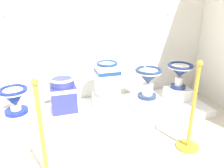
{
  "coord_description": "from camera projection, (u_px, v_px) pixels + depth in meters",
  "views": [
    {
      "loc": [
        1.08,
        -0.7,
        1.58
      ],
      "look_at": [
        1.91,
        1.99,
        0.5
      ],
      "focal_mm": 34.72,
      "sensor_mm": 36.0,
      "label": 1
    }
  ],
  "objects": [
    {
      "name": "display_platform",
      "position": [
        108.0,
        113.0,
        3.15
      ],
      "size": [
        2.98,
        1.0,
        0.11
      ],
      "primitive_type": "cube",
      "color": "white",
      "rests_on": "ground_plane"
    },
    {
      "name": "plinth_block_leftmost",
      "position": [
        18.0,
        117.0,
        2.81
      ],
      "size": [
        0.31,
        0.4,
        0.13
      ],
      "primitive_type": "cube",
      "color": "white",
      "rests_on": "display_platform"
    },
    {
      "name": "antique_toilet_leftmost",
      "position": [
        14.0,
        98.0,
        2.71
      ],
      "size": [
        0.35,
        0.35,
        0.34
      ],
      "color": "navy",
      "rests_on": "plinth_block_leftmost"
    },
    {
      "name": "plinth_block_squat_floral",
      "position": [
        65.0,
        114.0,
        2.87
      ],
      "size": [
        0.37,
        0.37,
        0.14
      ],
      "primitive_type": "cube",
      "color": "white",
      "rests_on": "display_platform"
    },
    {
      "name": "antique_toilet_squat_floral",
      "position": [
        63.0,
        93.0,
        2.76
      ],
      "size": [
        0.32,
        0.33,
        0.45
      ],
      "color": "#343B8F",
      "rests_on": "plinth_block_squat_floral"
    },
    {
      "name": "plinth_block_central_ornate",
      "position": [
        107.0,
        101.0,
        3.15
      ],
      "size": [
        0.39,
        0.3,
        0.22
      ],
      "primitive_type": "cube",
      "color": "white",
      "rests_on": "display_platform"
    },
    {
      "name": "antique_toilet_central_ornate",
      "position": [
        107.0,
        78.0,
        3.02
      ],
      "size": [
        0.31,
        0.32,
        0.48
      ],
      "color": "white",
      "rests_on": "plinth_block_central_ornate"
    },
    {
      "name": "plinth_block_broad_patterned",
      "position": [
        147.0,
        102.0,
        3.2
      ],
      "size": [
        0.38,
        0.34,
        0.16
      ],
      "primitive_type": "cube",
      "color": "white",
      "rests_on": "display_platform"
    },
    {
      "name": "antique_toilet_broad_patterned",
      "position": [
        148.0,
        78.0,
        3.06
      ],
      "size": [
        0.38,
        0.38,
        0.43
      ],
      "color": "navy",
      "rests_on": "plinth_block_broad_patterned"
    },
    {
      "name": "plinth_block_pale_glazed",
      "position": [
        177.0,
        94.0,
        3.44
      ],
      "size": [
        0.35,
        0.3,
        0.19
      ],
      "primitive_type": "cube",
      "color": "white",
      "rests_on": "display_platform"
    },
    {
      "name": "antique_toilet_pale_glazed",
      "position": [
        180.0,
        71.0,
        3.31
      ],
      "size": [
        0.39,
        0.39,
        0.39
      ],
      "color": "navy",
      "rests_on": "plinth_block_pale_glazed"
    },
    {
      "name": "info_placard_first",
      "position": [
        8.0,
        20.0,
        2.82
      ],
      "size": [
        0.13,
        0.01,
        0.15
      ],
      "color": "white"
    },
    {
      "name": "info_placard_second",
      "position": [
        54.0,
        18.0,
        2.97
      ],
      "size": [
        0.13,
        0.01,
        0.14
      ],
      "color": "white"
    },
    {
      "name": "info_placard_third",
      "position": [
        98.0,
        17.0,
        3.15
      ],
      "size": [
        0.12,
        0.01,
        0.13
      ],
      "color": "white"
    },
    {
      "name": "info_placard_fourth",
      "position": [
        134.0,
        17.0,
        3.31
      ],
      "size": [
        0.11,
        0.01,
        0.15
      ],
      "color": "white"
    },
    {
      "name": "info_placard_fifth",
      "position": [
        169.0,
        17.0,
        3.48
      ],
      "size": [
        0.13,
        0.01,
        0.11
      ],
      "color": "white"
    },
    {
      "name": "stanchion_post_near_left",
      "position": [
        44.0,
        152.0,
        1.94
      ],
      "size": [
        0.24,
        0.24,
        1.02
      ],
      "color": "gold",
      "rests_on": "ground_plane"
    },
    {
      "name": "stanchion_post_near_right",
      "position": [
        191.0,
        124.0,
        2.39
      ],
      "size": [
        0.25,
        0.25,
        1.03
      ],
      "color": "gold",
      "rests_on": "ground_plane"
    }
  ]
}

